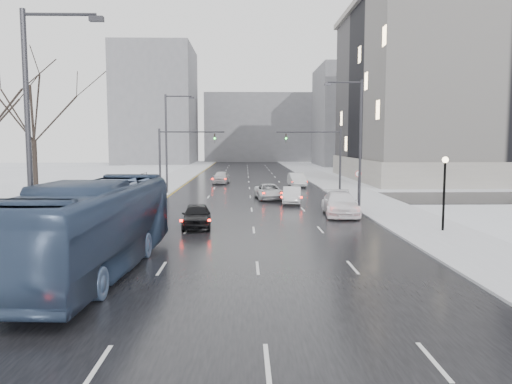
{
  "coord_description": "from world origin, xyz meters",
  "views": [
    {
      "loc": [
        -0.52,
        1.6,
        5.29
      ],
      "look_at": [
        0.1,
        29.25,
        2.5
      ],
      "focal_mm": 35.0,
      "sensor_mm": 36.0,
      "label": 1
    }
  ],
  "objects": [
    {
      "name": "road",
      "position": [
        0.0,
        60.0,
        0.02
      ],
      "size": [
        16.0,
        150.0,
        0.04
      ],
      "primitive_type": "cube",
      "color": "black",
      "rests_on": "ground"
    },
    {
      "name": "cross_road",
      "position": [
        0.0,
        48.0,
        0.02
      ],
      "size": [
        130.0,
        10.0,
        0.04
      ],
      "primitive_type": "cube",
      "color": "black",
      "rests_on": "ground"
    },
    {
      "name": "sidewalk_left",
      "position": [
        -10.5,
        60.0,
        0.08
      ],
      "size": [
        5.0,
        150.0,
        0.16
      ],
      "primitive_type": "cube",
      "color": "silver",
      "rests_on": "ground"
    },
    {
      "name": "sidewalk_right",
      "position": [
        10.5,
        60.0,
        0.08
      ],
      "size": [
        5.0,
        150.0,
        0.16
      ],
      "primitive_type": "cube",
      "color": "silver",
      "rests_on": "ground"
    },
    {
      "name": "park_strip",
      "position": [
        -20.0,
        60.0,
        0.06
      ],
      "size": [
        14.0,
        150.0,
        0.12
      ],
      "primitive_type": "cube",
      "color": "white",
      "rests_on": "ground"
    },
    {
      "name": "tree_park_e",
      "position": [
        -18.2,
        44.0,
        0.0
      ],
      "size": [
        9.45,
        9.45,
        13.5
      ],
      "primitive_type": null,
      "color": "black",
      "rests_on": "ground"
    },
    {
      "name": "iron_fence",
      "position": [
        -13.0,
        30.0,
        0.91
      ],
      "size": [
        0.06,
        70.0,
        1.3
      ],
      "color": "black",
      "rests_on": "sidewalk_left"
    },
    {
      "name": "streetlight_r_mid",
      "position": [
        8.17,
        40.0,
        5.62
      ],
      "size": [
        2.95,
        0.25,
        10.0
      ],
      "color": "#2D2D33",
      "rests_on": "ground"
    },
    {
      "name": "streetlight_l_near",
      "position": [
        -8.17,
        20.0,
        5.62
      ],
      "size": [
        2.95,
        0.25,
        10.0
      ],
      "color": "#2D2D33",
      "rests_on": "ground"
    },
    {
      "name": "streetlight_l_far",
      "position": [
        -8.17,
        52.0,
        5.62
      ],
      "size": [
        2.95,
        0.25,
        10.0
      ],
      "color": "#2D2D33",
      "rests_on": "ground"
    },
    {
      "name": "lamppost_r_mid",
      "position": [
        11.0,
        30.0,
        2.94
      ],
      "size": [
        0.36,
        0.36,
        4.28
      ],
      "color": "black",
      "rests_on": "sidewalk_right"
    },
    {
      "name": "mast_signal_right",
      "position": [
        7.33,
        48.0,
        4.11
      ],
      "size": [
        6.1,
        0.33,
        6.5
      ],
      "color": "#2D2D33",
      "rests_on": "ground"
    },
    {
      "name": "mast_signal_left",
      "position": [
        -7.33,
        48.0,
        4.11
      ],
      "size": [
        6.1,
        0.33,
        6.5
      ],
      "color": "#2D2D33",
      "rests_on": "ground"
    },
    {
      "name": "no_uturn_sign",
      "position": [
        9.2,
        44.0,
        2.3
      ],
      "size": [
        0.6,
        0.06,
        2.7
      ],
      "color": "#2D2D33",
      "rests_on": "sidewalk_right"
    },
    {
      "name": "civic_building",
      "position": [
        35.0,
        72.0,
        11.21
      ],
      "size": [
        41.0,
        31.0,
        24.8
      ],
      "color": "gray",
      "rests_on": "ground"
    },
    {
      "name": "bldg_far_right",
      "position": [
        28.0,
        115.0,
        11.0
      ],
      "size": [
        24.0,
        20.0,
        22.0
      ],
      "primitive_type": "cube",
      "color": "slate",
      "rests_on": "ground"
    },
    {
      "name": "bldg_far_left",
      "position": [
        -22.0,
        125.0,
        14.0
      ],
      "size": [
        18.0,
        22.0,
        28.0
      ],
      "primitive_type": "cube",
      "color": "slate",
      "rests_on": "ground"
    },
    {
      "name": "bldg_far_center",
      "position": [
        4.0,
        140.0,
        9.0
      ],
      "size": [
        30.0,
        18.0,
        18.0
      ],
      "primitive_type": "cube",
      "color": "slate",
      "rests_on": "ground"
    },
    {
      "name": "bus",
      "position": [
        -6.56,
        21.43,
        1.91
      ],
      "size": [
        3.84,
        13.54,
        3.73
      ],
      "primitive_type": "imported",
      "rotation": [
        0.0,
        0.0,
        -0.05
      ],
      "color": "#334463",
      "rests_on": "road"
    },
    {
      "name": "sedan_center_near",
      "position": [
        -3.5,
        32.04,
        0.77
      ],
      "size": [
        1.97,
        4.37,
        1.46
      ],
      "primitive_type": "imported",
      "rotation": [
        0.0,
        0.0,
        0.06
      ],
      "color": "black",
      "rests_on": "road"
    },
    {
      "name": "sedan_right_near",
      "position": [
        3.5,
        43.84,
        0.75
      ],
      "size": [
        1.98,
        4.44,
        1.42
      ],
      "primitive_type": "imported",
      "rotation": [
        0.0,
        0.0,
        -0.11
      ],
      "color": "silver",
      "rests_on": "road"
    },
    {
      "name": "sedan_right_cross",
      "position": [
        1.7,
        47.11,
        0.73
      ],
      "size": [
        2.83,
        5.22,
        1.39
      ],
      "primitive_type": "imported",
      "rotation": [
        0.0,
        0.0,
        0.11
      ],
      "color": "silver",
      "rests_on": "road"
    },
    {
      "name": "sedan_right_far",
      "position": [
        6.31,
        36.88,
        0.87
      ],
      "size": [
        2.67,
        5.87,
        1.67
      ],
      "primitive_type": "imported",
      "rotation": [
        0.0,
        0.0,
        -0.06
      ],
      "color": "white",
      "rests_on": "road"
    },
    {
      "name": "sedan_center_far",
      "position": [
        -3.5,
        64.53,
        0.83
      ],
      "size": [
        2.28,
        4.81,
        1.59
      ],
      "primitive_type": "imported",
      "rotation": [
        0.0,
        0.0,
        -0.09
      ],
      "color": "silver",
      "rests_on": "road"
    },
    {
      "name": "sedan_right_distant",
      "position": [
        5.58,
        59.82,
        0.84
      ],
      "size": [
        1.93,
        4.94,
        1.6
      ],
      "primitive_type": "imported",
      "rotation": [
        0.0,
        0.0,
        0.05
      ],
      "color": "silver",
      "rests_on": "road"
    }
  ]
}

